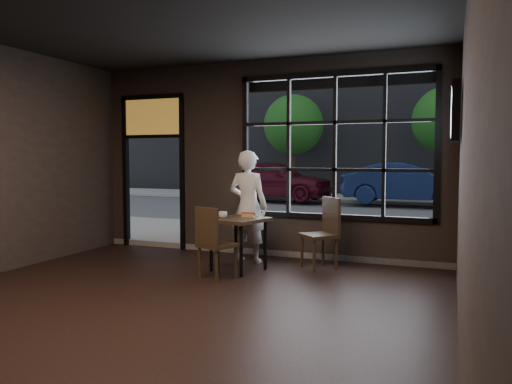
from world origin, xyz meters
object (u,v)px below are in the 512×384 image
at_px(chair_near, 217,243).
at_px(navy_car, 408,183).
at_px(man, 248,206).
at_px(cafe_table, 238,244).

xyz_separation_m(chair_near, navy_car, (1.53, 11.00, 0.29)).
bearing_deg(navy_car, chair_near, 173.09).
xyz_separation_m(man, navy_car, (1.55, 9.86, -0.09)).
bearing_deg(man, chair_near, 95.53).
relative_size(cafe_table, chair_near, 0.79).
distance_m(chair_near, navy_car, 11.11).
relative_size(cafe_table, navy_car, 0.19).
height_order(cafe_table, chair_near, chair_near).
bearing_deg(chair_near, navy_car, -76.14).
xyz_separation_m(cafe_table, man, (-0.10, 0.60, 0.48)).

